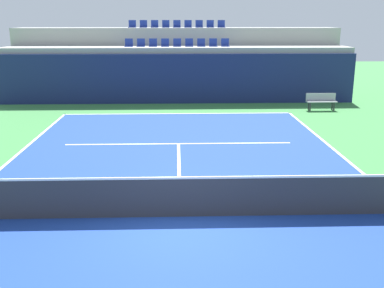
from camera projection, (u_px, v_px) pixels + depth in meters
The scene contains 12 objects.
ground_plane at pixel (180, 217), 10.52m from camera, with size 80.00×80.00×0.00m, color #387A3D.
court_surface at pixel (180, 217), 10.52m from camera, with size 11.00×24.00×0.01m, color navy.
baseline_far at pixel (178, 114), 22.03m from camera, with size 11.00×0.10×0.00m, color white.
service_line_far at pixel (179, 144), 16.68m from camera, with size 8.26×0.10×0.00m, color white.
centre_service_line at pixel (179, 172), 13.60m from camera, with size 0.10×6.40×0.00m, color white.
back_wall at pixel (178, 79), 24.54m from camera, with size 19.22×0.30×2.65m, color navy.
stands_tier_lower at pixel (177, 73), 25.80m from camera, with size 19.22×2.40×2.96m, color #9E9E99.
stands_tier_upper at pixel (177, 61), 27.99m from camera, with size 19.22×2.40×3.95m, color #9E9E99.
seating_row_lower at pixel (177, 44), 25.47m from camera, with size 5.84×0.44×0.44m.
seating_row_upper at pixel (177, 25), 27.52m from camera, with size 5.84×0.44×0.44m.
tennis_net at pixel (180, 196), 10.38m from camera, with size 11.08×0.08×1.07m.
player_bench at pixel (321, 100), 22.78m from camera, with size 1.50×0.40×0.85m.
Camera 1 is at (-0.05, -9.70, 4.40)m, focal length 42.57 mm.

